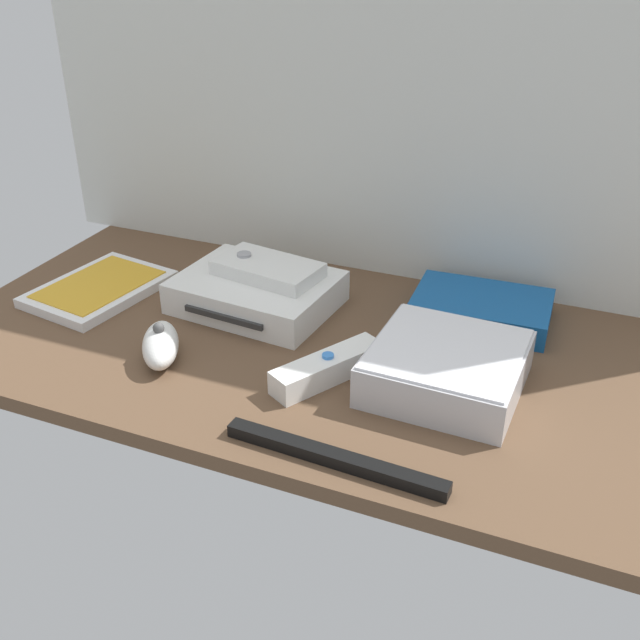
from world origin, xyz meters
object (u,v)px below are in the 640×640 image
object	(u,v)px
network_router	(481,309)
remote_nunchuk	(161,345)
mini_computer	(446,368)
game_case	(99,288)
game_console	(256,292)
remote_wand	(328,368)
sensor_bar	(334,458)
remote_classic_pad	(268,269)

from	to	relation	value
network_router	remote_nunchuk	size ratio (longest dim) A/B	1.70
mini_computer	game_case	distance (cm)	52.44
network_router	game_console	bearing A→B (deg)	-167.07
network_router	remote_wand	xyz separation A→B (cm)	(-13.72, -21.31, -0.19)
game_case	remote_wand	distance (cm)	39.80
network_router	sensor_bar	bearing A→B (deg)	-104.09
remote_classic_pad	sensor_bar	size ratio (longest dim) A/B	0.64
mini_computer	network_router	distance (cm)	17.65
network_router	remote_nunchuk	xyz separation A→B (cm)	(-34.40, -25.10, 0.34)
remote_nunchuk	remote_classic_pad	bearing A→B (deg)	42.57
mini_computer	sensor_bar	size ratio (longest dim) A/B	0.73
game_console	remote_classic_pad	distance (cm)	3.70
game_console	sensor_bar	xyz separation A→B (cm)	(22.43, -27.21, -1.50)
network_router	remote_wand	bearing A→B (deg)	-125.13
game_console	remote_classic_pad	size ratio (longest dim) A/B	1.44
remote_nunchuk	remote_wand	bearing A→B (deg)	-19.62
mini_computer	game_case	bearing A→B (deg)	175.27
game_console	game_case	size ratio (longest dim) A/B	1.07
game_console	remote_nunchuk	xyz separation A→B (cm)	(-4.63, -16.96, -0.16)
mini_computer	sensor_bar	bearing A→B (deg)	-111.21
game_case	remote_wand	world-z (taller)	remote_wand
remote_classic_pad	sensor_bar	distance (cm)	36.01
network_router	sensor_bar	xyz separation A→B (cm)	(-7.34, -35.35, -1.00)
mini_computer	remote_nunchuk	bearing A→B (deg)	-167.58
remote_wand	remote_nunchuk	world-z (taller)	remote_nunchuk
sensor_bar	network_router	bearing A→B (deg)	80.99
remote_wand	remote_nunchuk	xyz separation A→B (cm)	(-20.68, -3.79, 0.53)
mini_computer	remote_wand	bearing A→B (deg)	-164.47
game_console	remote_wand	distance (cm)	20.78
game_console	network_router	size ratio (longest dim) A/B	1.21
remote_nunchuk	network_router	bearing A→B (deg)	6.10
remote_nunchuk	sensor_bar	bearing A→B (deg)	-50.76
network_router	remote_wand	size ratio (longest dim) A/B	1.26
remote_nunchuk	sensor_bar	xyz separation A→B (cm)	(27.06, -10.25, -1.34)
network_router	remote_classic_pad	world-z (taller)	remote_classic_pad
remote_nunchuk	remote_classic_pad	world-z (taller)	remote_classic_pad
game_case	network_router	world-z (taller)	network_router
mini_computer	network_router	bearing A→B (deg)	88.49
mini_computer	network_router	size ratio (longest dim) A/B	0.95
remote_wand	sensor_bar	distance (cm)	15.45
remote_wand	game_case	bearing A→B (deg)	-162.16
sensor_bar	game_console	bearing A→B (deg)	132.22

